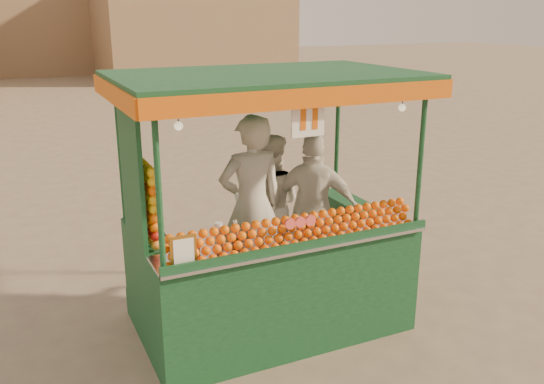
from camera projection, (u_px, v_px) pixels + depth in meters
name	position (u px, v px, depth m)	size (l,w,h in m)	color
ground	(254.00, 329.00, 5.95)	(90.00, 90.00, 0.00)	brown
building_right	(191.00, 25.00, 28.80)	(9.00, 6.00, 5.00)	#85624B
juice_cart	(266.00, 252.00, 5.72)	(2.84, 1.84, 2.58)	#0E361C
vendor_left	(252.00, 206.00, 5.87)	(0.70, 0.47, 1.88)	beige
vendor_middle	(268.00, 206.00, 6.31)	(0.98, 0.92, 1.60)	white
vendor_right	(314.00, 209.00, 6.14)	(1.02, 0.87, 1.63)	silver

